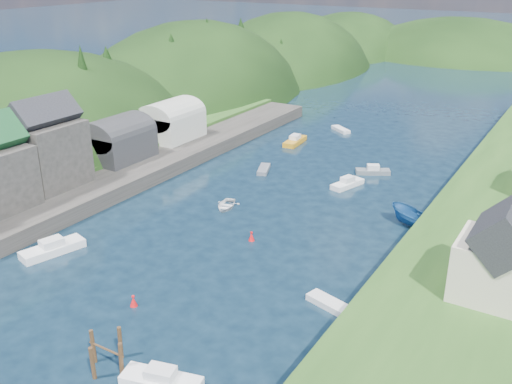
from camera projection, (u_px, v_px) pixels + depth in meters
The scene contains 12 objects.
ground at pixel (334, 169), 83.49m from camera, with size 600.00×600.00×0.00m, color black.
hillside_left at pixel (194, 135), 127.98m from camera, with size 44.00×245.56×52.00m.
far_hills at pixel (493, 91), 185.11m from camera, with size 103.00×68.00×44.00m.
hill_trees at pixel (377, 77), 90.59m from camera, with size 91.62×152.52×12.18m.
quay_left at pixel (58, 197), 70.94m from camera, with size 12.00×110.00×2.00m, color #2D2B28.
terrace_left_grass at pixel (21, 185), 74.22m from camera, with size 12.00×110.00×2.50m, color #234719.
boat_sheds at pixel (146, 127), 85.33m from camera, with size 7.00×21.00×7.50m.
terrace_right at pixel (505, 225), 63.08m from camera, with size 16.00×120.00×2.40m, color #234719.
piling_cluster_far at pixel (107, 355), 42.29m from camera, with size 3.38×3.14×3.40m.
channel_buoy_near at pixel (133, 301), 50.21m from camera, with size 0.70×0.70×1.10m.
channel_buoy_far at pixel (252, 237), 61.98m from camera, with size 0.70×0.70×1.10m.
moored_boats at pixel (267, 235), 62.04m from camera, with size 35.63×90.73×2.44m.
Camera 1 is at (31.11, -23.11, 28.30)m, focal length 40.00 mm.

